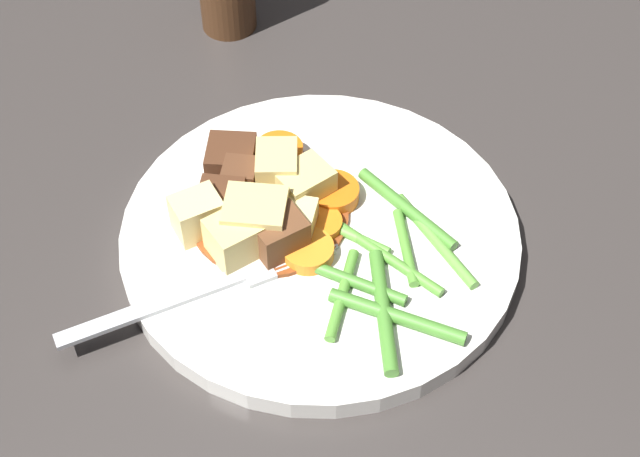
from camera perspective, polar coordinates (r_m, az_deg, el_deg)
ground_plane at (r=0.59m, az=0.00°, el=-0.92°), size 3.00×3.00×0.00m
dinner_plate at (r=0.58m, az=0.00°, el=-0.47°), size 0.25×0.25×0.01m
stew_sauce at (r=0.59m, az=-3.09°, el=1.09°), size 0.10×0.10×0.00m
carrot_slice_0 at (r=0.56m, az=-0.27°, el=-1.53°), size 0.04×0.04×0.01m
carrot_slice_1 at (r=0.57m, az=0.24°, el=-0.00°), size 0.03×0.03×0.01m
carrot_slice_2 at (r=0.57m, az=-5.89°, el=-0.19°), size 0.03×0.03×0.01m
carrot_slice_3 at (r=0.59m, az=-4.01°, el=1.33°), size 0.04×0.04×0.01m
carrot_slice_4 at (r=0.61m, az=-2.55°, el=4.62°), size 0.04×0.04×0.01m
carrot_slice_5 at (r=0.59m, az=1.09°, el=2.13°), size 0.05×0.05×0.01m
potato_chunk_0 at (r=0.57m, az=-7.62°, el=0.82°), size 0.04×0.04×0.03m
potato_chunk_1 at (r=0.58m, az=-0.98°, el=2.65°), size 0.04×0.04×0.03m
potato_chunk_2 at (r=0.56m, az=-3.99°, el=0.52°), size 0.04×0.04×0.03m
potato_chunk_3 at (r=0.57m, az=-1.80°, el=0.47°), size 0.03×0.03×0.02m
potato_chunk_4 at (r=0.56m, az=-5.31°, el=-0.66°), size 0.04×0.04×0.03m
potato_chunk_5 at (r=0.59m, az=-2.68°, el=3.64°), size 0.04×0.04×0.03m
meat_chunk_0 at (r=0.58m, az=-6.08°, el=1.84°), size 0.03×0.03×0.02m
meat_chunk_1 at (r=0.56m, az=-2.56°, el=-0.46°), size 0.04×0.04×0.03m
meat_chunk_2 at (r=0.61m, az=-5.52°, el=4.31°), size 0.04×0.04×0.02m
meat_chunk_3 at (r=0.60m, az=-4.95°, el=3.17°), size 0.03×0.02×0.02m
green_bean_0 at (r=0.53m, az=4.79°, el=-5.45°), size 0.08×0.01×0.01m
green_bean_1 at (r=0.57m, az=7.16°, el=-0.72°), size 0.07×0.06×0.01m
green_bean_2 at (r=0.56m, az=4.24°, el=-1.82°), size 0.08×0.04×0.01m
green_bean_3 at (r=0.54m, az=1.39°, el=-4.11°), size 0.01×0.07×0.01m
green_bean_4 at (r=0.55m, az=2.32°, el=-3.38°), size 0.06×0.01×0.01m
green_bean_5 at (r=0.57m, az=5.29°, el=-1.26°), size 0.03×0.06×0.01m
green_bean_6 at (r=0.59m, az=5.40°, el=1.23°), size 0.08×0.05×0.01m
green_bean_7 at (r=0.57m, az=1.47°, el=-0.07°), size 0.07×0.02×0.01m
green_bean_8 at (r=0.54m, az=3.95°, el=-5.12°), size 0.04×0.08×0.01m
fork at (r=0.55m, az=-6.84°, el=-3.58°), size 0.14×0.13×0.00m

